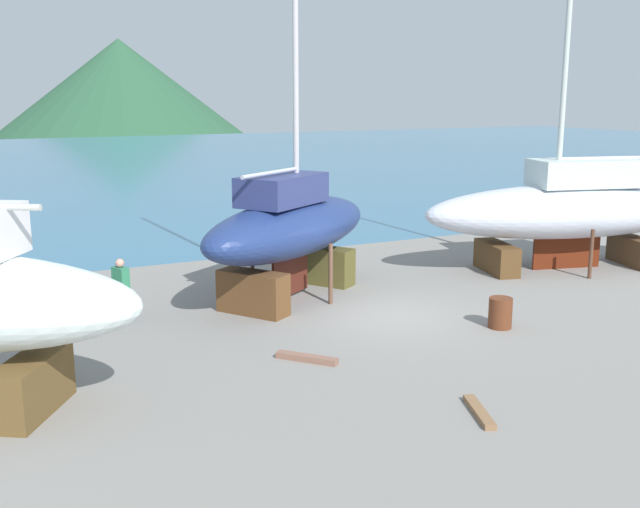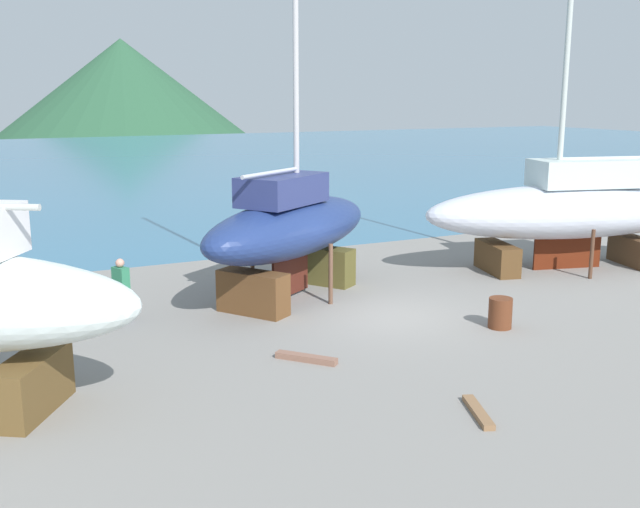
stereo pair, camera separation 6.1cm
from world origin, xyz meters
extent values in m
plane|color=gray|center=(0.00, -2.33, 0.00)|extent=(43.03, 43.03, 0.00)
cube|color=teal|center=(0.00, 47.50, 0.00)|extent=(169.81, 78.15, 0.01)
cone|color=#295337|center=(27.34, 164.89, 0.00)|extent=(94.89, 94.89, 36.34)
cube|color=brown|center=(-8.88, -2.34, 0.52)|extent=(1.66, 2.05, 1.05)
cube|color=#53371D|center=(5.71, 2.56, 0.47)|extent=(1.19, 2.18, 0.94)
cube|color=#4F3520|center=(10.53, 1.34, 0.47)|extent=(1.19, 2.18, 0.94)
cylinder|color=#523425|center=(7.77, 0.57, 0.78)|extent=(0.12, 0.12, 1.56)
cylinder|color=#4D2F1A|center=(8.47, 3.33, 0.78)|extent=(0.12, 0.12, 1.56)
ellipsoid|color=silver|center=(8.12, 1.95, 1.91)|extent=(10.26, 4.95, 1.76)
cube|color=#551D0C|center=(8.12, 1.95, 0.41)|extent=(2.33, 0.66, 1.24)
cube|color=silver|center=(8.60, 1.83, 3.15)|extent=(3.85, 2.38, 0.88)
cylinder|color=silver|center=(9.32, 1.65, 3.61)|extent=(3.40, 0.98, 0.13)
cube|color=brown|center=(-0.01, 3.72, 0.56)|extent=(1.63, 1.98, 1.12)
cube|color=brown|center=(-3.05, 1.72, 0.56)|extent=(1.63, 1.98, 1.12)
cylinder|color=brown|center=(-2.25, 3.81, 0.84)|extent=(0.12, 0.12, 1.68)
cylinder|color=brown|center=(-0.81, 1.63, 0.84)|extent=(0.12, 0.12, 1.68)
ellipsoid|color=navy|center=(-1.53, 2.72, 2.00)|extent=(7.38, 5.99, 1.60)
cube|color=#4C1E15|center=(-1.53, 2.72, 0.64)|extent=(1.50, 1.03, 1.12)
cube|color=navy|center=(-1.83, 2.52, 3.12)|extent=(2.97, 2.64, 0.80)
cylinder|color=#BFBCC0|center=(-1.22, 2.92, 7.77)|extent=(0.16, 0.16, 10.10)
cylinder|color=silver|center=(-2.29, 2.22, 3.62)|extent=(2.19, 1.49, 0.11)
cube|color=#274C82|center=(-6.28, 2.47, 0.40)|extent=(0.32, 0.39, 0.80)
cube|color=#2E7B55|center=(-6.28, 2.47, 1.11)|extent=(0.40, 0.50, 0.62)
sphere|color=tan|center=(-6.28, 2.47, 1.53)|extent=(0.22, 0.22, 0.22)
cylinder|color=#5E2F1A|center=(1.98, -2.13, 0.38)|extent=(0.59, 0.59, 0.76)
cube|color=#855D4C|center=(-3.31, -2.14, 0.07)|extent=(1.09, 1.20, 0.14)
cube|color=#856040|center=(-1.69, -5.99, 0.05)|extent=(0.68, 1.34, 0.11)
camera|label=1|loc=(-9.80, -15.89, 5.67)|focal=41.68mm
camera|label=2|loc=(-9.75, -15.92, 5.67)|focal=41.68mm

